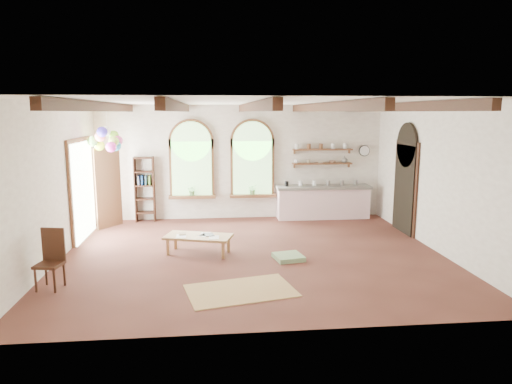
{
  "coord_description": "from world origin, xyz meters",
  "views": [
    {
      "loc": [
        -0.88,
        -9.32,
        2.99
      ],
      "look_at": [
        0.12,
        0.6,
        1.25
      ],
      "focal_mm": 32.0,
      "sensor_mm": 36.0,
      "label": 1
    }
  ],
  "objects": [
    {
      "name": "shelf_bowl_a",
      "position": [
        2.25,
        3.38,
        1.6
      ],
      "size": [
        0.22,
        0.22,
        0.05
      ],
      "primitive_type": "imported",
      "color": "beige",
      "rests_on": "wall_shelf_lower"
    },
    {
      "name": "shelf_vase",
      "position": [
        2.95,
        3.38,
        1.67
      ],
      "size": [
        0.18,
        0.18,
        0.19
      ],
      "primitive_type": "imported",
      "color": "slate",
      "rests_on": "wall_shelf_lower"
    },
    {
      "name": "left_doorway",
      "position": [
        -3.95,
        1.8,
        1.15
      ],
      "size": [
        0.1,
        1.9,
        2.5
      ],
      "primitive_type": "cube",
      "color": "brown",
      "rests_on": "floor"
    },
    {
      "name": "potted_plant_left",
      "position": [
        -1.4,
        3.32,
        0.85
      ],
      "size": [
        0.27,
        0.23,
        0.3
      ],
      "primitive_type": "imported",
      "color": "#598C4C",
      "rests_on": "window_left"
    },
    {
      "name": "table_book",
      "position": [
        -1.58,
        0.31,
        0.41
      ],
      "size": [
        0.16,
        0.23,
        0.02
      ],
      "primitive_type": "imported",
      "rotation": [
        0.0,
        0.0,
        0.06
      ],
      "color": "olive",
      "rests_on": "coffee_table"
    },
    {
      "name": "wall_shelf_upper",
      "position": [
        2.3,
        3.38,
        1.95
      ],
      "size": [
        1.7,
        0.24,
        0.04
      ],
      "primitive_type": "cube",
      "color": "brown",
      "rests_on": "wall_back"
    },
    {
      "name": "water_jug_b",
      "position": [
        3.3,
        3.2,
        0.23
      ],
      "size": [
        0.27,
        0.27,
        0.53
      ],
      "color": "#5A8CC1",
      "rests_on": "floor"
    },
    {
      "name": "side_chair",
      "position": [
        -3.65,
        -1.54,
        0.3
      ],
      "size": [
        0.48,
        0.48,
        1.03
      ],
      "color": "#3E1F13",
      "rests_on": "floor"
    },
    {
      "name": "ceiling_beams",
      "position": [
        0.0,
        0.0,
        3.1
      ],
      "size": [
        6.2,
        6.8,
        0.18
      ],
      "primitive_type": null,
      "color": "#3E1F13",
      "rests_on": "ceiling"
    },
    {
      "name": "wall_clock",
      "position": [
        3.55,
        3.45,
        1.9
      ],
      "size": [
        0.32,
        0.04,
        0.32
      ],
      "primitive_type": "cylinder",
      "rotation": [
        1.57,
        0.0,
        0.0
      ],
      "color": "black",
      "rests_on": "wall_back"
    },
    {
      "name": "water_jug_a",
      "position": [
        3.42,
        3.2,
        0.23
      ],
      "size": [
        0.27,
        0.27,
        0.52
      ],
      "color": "#5A8CC1",
      "rests_on": "floor"
    },
    {
      "name": "right_doorway",
      "position": [
        3.95,
        1.5,
        1.1
      ],
      "size": [
        0.1,
        1.3,
        2.4
      ],
      "primitive_type": "cube",
      "color": "black",
      "rests_on": "floor"
    },
    {
      "name": "floor",
      "position": [
        0.0,
        0.0,
        0.0
      ],
      "size": [
        8.0,
        8.0,
        0.0
      ],
      "primitive_type": "plane",
      "color": "brown",
      "rests_on": "ground"
    },
    {
      "name": "floor_mat",
      "position": [
        -0.4,
        -2.0,
        0.01
      ],
      "size": [
        1.99,
        1.47,
        0.02
      ],
      "primitive_type": "cube",
      "rotation": [
        0.0,
        0.0,
        0.22
      ],
      "color": "tan",
      "rests_on": "floor"
    },
    {
      "name": "shelf_cup_b",
      "position": [
        1.9,
        3.38,
        1.62
      ],
      "size": [
        0.1,
        0.1,
        0.09
      ],
      "primitive_type": "imported",
      "color": "beige",
      "rests_on": "wall_shelf_lower"
    },
    {
      "name": "tablet",
      "position": [
        -0.93,
        0.19,
        0.41
      ],
      "size": [
        0.23,
        0.29,
        0.01
      ],
      "primitive_type": "cube",
      "rotation": [
        0.0,
        0.0,
        0.2
      ],
      "color": "black",
      "rests_on": "coffee_table"
    },
    {
      "name": "kitchen_counter",
      "position": [
        2.3,
        3.2,
        0.48
      ],
      "size": [
        2.68,
        0.62,
        0.94
      ],
      "color": "white",
      "rests_on": "floor"
    },
    {
      "name": "bookshelf",
      "position": [
        -2.7,
        3.32,
        0.9
      ],
      "size": [
        0.53,
        0.32,
        1.8
      ],
      "color": "#3E1F13",
      "rests_on": "floor"
    },
    {
      "name": "window_left",
      "position": [
        -1.4,
        3.43,
        1.63
      ],
      "size": [
        1.3,
        0.28,
        2.2
      ],
      "color": "brown",
      "rests_on": "floor"
    },
    {
      "name": "wall_shelf_lower",
      "position": [
        2.3,
        3.38,
        1.55
      ],
      "size": [
        1.7,
        0.24,
        0.04
      ],
      "primitive_type": "cube",
      "color": "brown",
      "rests_on": "wall_back"
    },
    {
      "name": "floor_cushion",
      "position": [
        0.69,
        -0.41,
        0.05
      ],
      "size": [
        0.65,
        0.65,
        0.1
      ],
      "primitive_type": "cube",
      "rotation": [
        0.0,
        0.0,
        0.2
      ],
      "color": "gray",
      "rests_on": "floor"
    },
    {
      "name": "shelf_bowl_b",
      "position": [
        2.6,
        3.38,
        1.6
      ],
      "size": [
        0.2,
        0.2,
        0.06
      ],
      "primitive_type": "imported",
      "color": "#8C664C",
      "rests_on": "wall_shelf_lower"
    },
    {
      "name": "coffee_table",
      "position": [
        -1.16,
        0.18,
        0.35
      ],
      "size": [
        1.53,
        1.02,
        0.4
      ],
      "color": "#AD754F",
      "rests_on": "floor"
    },
    {
      "name": "window_right",
      "position": [
        0.3,
        3.43,
        1.63
      ],
      "size": [
        1.3,
        0.28,
        2.2
      ],
      "color": "brown",
      "rests_on": "floor"
    },
    {
      "name": "shelf_cup_a",
      "position": [
        1.55,
        3.38,
        1.62
      ],
      "size": [
        0.12,
        0.1,
        0.1
      ],
      "primitive_type": "imported",
      "color": "white",
      "rests_on": "wall_shelf_lower"
    },
    {
      "name": "balloon_cluster",
      "position": [
        -3.41,
        2.3,
        2.33
      ],
      "size": [
        0.82,
        0.94,
        1.16
      ],
      "color": "silver",
      "rests_on": "floor"
    },
    {
      "name": "potted_plant_right",
      "position": [
        0.3,
        3.32,
        0.85
      ],
      "size": [
        0.27,
        0.23,
        0.3
      ],
      "primitive_type": "imported",
      "color": "#598C4C",
      "rests_on": "window_right"
    }
  ]
}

